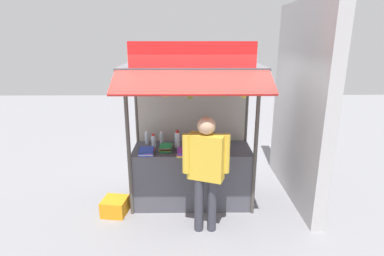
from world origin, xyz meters
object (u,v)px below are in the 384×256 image
banana_bunch_rightmost (165,92)px  plastic_crate (115,206)px  water_bottle_center (147,138)px  magazine_stack_back_left (146,151)px  water_bottle_left (162,139)px  water_bottle_front_left (154,141)px  vendor_person (206,165)px  water_bottle_right (177,140)px  banana_bunch_inner_right (244,93)px  magazine_stack_mid_right (185,152)px  banana_bunch_leftmost (190,94)px  banana_bunch_inner_left (224,92)px  magazine_stack_far_left (211,148)px  magazine_stack_mid_left (166,148)px

banana_bunch_rightmost → plastic_crate: 2.04m
water_bottle_center → magazine_stack_back_left: 0.47m
water_bottle_left → water_bottle_front_left: bearing=-135.4°
vendor_person → water_bottle_left: bearing=-34.4°
water_bottle_right → banana_bunch_inner_right: banana_bunch_inner_right is taller
magazine_stack_mid_right → magazine_stack_back_left: magazine_stack_mid_right is taller
magazine_stack_mid_right → vendor_person: 0.62m
banana_bunch_rightmost → plastic_crate: size_ratio=0.75×
water_bottle_right → water_bottle_front_left: bearing=176.1°
banana_bunch_rightmost → banana_bunch_leftmost: (0.35, 0.00, -0.02)m
water_bottle_right → banana_bunch_inner_left: bearing=-36.3°
water_bottle_front_left → banana_bunch_leftmost: bearing=-41.1°
magazine_stack_far_left → magazine_stack_mid_right: (-0.42, -0.21, 0.01)m
magazine_stack_far_left → banana_bunch_inner_left: (0.14, -0.41, 0.99)m
water_bottle_center → banana_bunch_inner_right: (1.49, -0.71, 0.90)m
magazine_stack_back_left → banana_bunch_rightmost: bearing=-36.6°
water_bottle_right → magazine_stack_back_left: water_bottle_right is taller
water_bottle_left → vendor_person: size_ratio=0.14×
magazine_stack_mid_left → vendor_person: vendor_person is taller
banana_bunch_inner_left → vendor_person: 1.04m
vendor_person → magazine_stack_far_left: bearing=-78.4°
magazine_stack_mid_right → banana_bunch_rightmost: size_ratio=1.13×
magazine_stack_far_left → water_bottle_left: bearing=163.4°
plastic_crate → banana_bunch_leftmost: bearing=-4.4°
water_bottle_right → plastic_crate: water_bottle_right is taller
magazine_stack_back_left → vendor_person: bearing=-33.7°
banana_bunch_rightmost → banana_bunch_leftmost: same height
water_bottle_right → banana_bunch_inner_right: bearing=-27.4°
magazine_stack_back_left → plastic_crate: 1.03m
magazine_stack_far_left → water_bottle_front_left: bearing=172.6°
banana_bunch_inner_right → banana_bunch_leftmost: (-0.75, 0.00, -0.02)m
banana_bunch_inner_right → water_bottle_center: bearing=154.4°
plastic_crate → banana_bunch_inner_right: bearing=-2.7°
water_bottle_left → water_bottle_right: water_bottle_right is taller
magazine_stack_mid_left → banana_bunch_inner_right: 1.55m
water_bottle_left → banana_bunch_leftmost: bearing=-53.4°
water_bottle_center → banana_bunch_inner_left: size_ratio=0.79×
magazine_stack_mid_right → banana_bunch_inner_left: banana_bunch_inner_left is taller
water_bottle_front_left → plastic_crate: water_bottle_front_left is taller
water_bottle_front_left → banana_bunch_inner_right: size_ratio=0.79×
magazine_stack_back_left → banana_bunch_inner_right: bearing=-9.9°
banana_bunch_inner_right → magazine_stack_back_left: bearing=170.1°
banana_bunch_leftmost → banana_bunch_inner_right: bearing=-0.1°
banana_bunch_leftmost → water_bottle_left: bearing=126.6°
banana_bunch_leftmost → plastic_crate: size_ratio=0.84×
water_bottle_center → water_bottle_front_left: bearing=-54.4°
water_bottle_front_left → water_bottle_left: bearing=44.6°
water_bottle_front_left → vendor_person: (0.82, -0.87, -0.04)m
plastic_crate → water_bottle_center: bearing=53.1°
banana_bunch_inner_left → vendor_person: bearing=-126.6°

